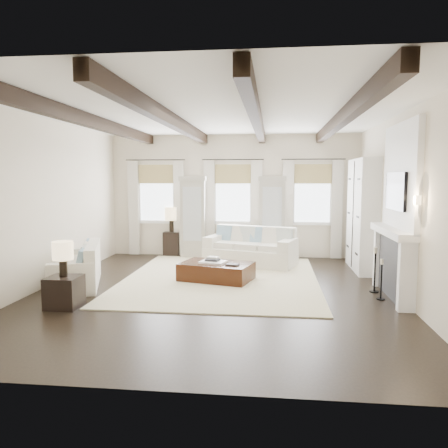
# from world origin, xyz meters

# --- Properties ---
(ground) EXTENTS (7.50, 7.50, 0.00)m
(ground) POSITION_xyz_m (0.00, 0.00, 0.00)
(ground) COLOR black
(ground) RESTS_ON ground
(room_shell) EXTENTS (6.54, 7.54, 3.22)m
(room_shell) POSITION_xyz_m (0.75, 0.90, 1.89)
(room_shell) COLOR beige
(room_shell) RESTS_ON ground
(area_rug) EXTENTS (3.92, 4.78, 0.02)m
(area_rug) POSITION_xyz_m (-0.01, 1.07, 0.01)
(area_rug) COLOR beige
(area_rug) RESTS_ON ground
(sofa_back) EXTENTS (2.30, 1.54, 0.91)m
(sofa_back) POSITION_xyz_m (0.54, 2.64, 0.37)
(sofa_back) COLOR white
(sofa_back) RESTS_ON ground
(sofa_left) EXTENTS (1.43, 2.05, 0.80)m
(sofa_left) POSITION_xyz_m (-2.69, 0.26, 0.32)
(sofa_left) COLOR white
(sofa_left) RESTS_ON ground
(ottoman) EXTENTS (1.58, 1.21, 0.37)m
(ottoman) POSITION_xyz_m (-0.08, 0.90, 0.18)
(ottoman) COLOR black
(ottoman) RESTS_ON ground
(tray) EXTENTS (0.58, 0.50, 0.04)m
(tray) POSITION_xyz_m (-0.14, 0.87, 0.39)
(tray) COLOR white
(tray) RESTS_ON ottoman
(book_lower) EXTENTS (0.30, 0.26, 0.04)m
(book_lower) POSITION_xyz_m (-0.16, 0.90, 0.43)
(book_lower) COLOR #262628
(book_lower) RESTS_ON tray
(book_upper) EXTENTS (0.26, 0.22, 0.03)m
(book_upper) POSITION_xyz_m (-0.15, 0.98, 0.46)
(book_upper) COLOR beige
(book_upper) RESTS_ON book_lower
(book_loose) EXTENTS (0.28, 0.24, 0.03)m
(book_loose) POSITION_xyz_m (0.27, 0.68, 0.38)
(book_loose) COLOR #262628
(book_loose) RESTS_ON ottoman
(side_table_front) EXTENTS (0.50, 0.50, 0.50)m
(side_table_front) POSITION_xyz_m (-2.27, -1.20, 0.25)
(side_table_front) COLOR black
(side_table_front) RESTS_ON ground
(lamp_front) EXTENTS (0.33, 0.33, 0.57)m
(lamp_front) POSITION_xyz_m (-2.27, -1.20, 0.89)
(lamp_front) COLOR black
(lamp_front) RESTS_ON side_table_front
(side_table_back) EXTENTS (0.43, 0.43, 0.64)m
(side_table_back) POSITION_xyz_m (-1.64, 3.70, 0.32)
(side_table_back) COLOR black
(side_table_back) RESTS_ON ground
(lamp_back) EXTENTS (0.38, 0.38, 0.66)m
(lamp_back) POSITION_xyz_m (-1.64, 3.70, 1.09)
(lamp_back) COLOR black
(lamp_back) RESTS_ON side_table_back
(candlestick_near) EXTENTS (0.14, 0.14, 0.70)m
(candlestick_near) POSITION_xyz_m (2.90, -0.16, 0.29)
(candlestick_near) COLOR black
(candlestick_near) RESTS_ON ground
(candlestick_far) EXTENTS (0.17, 0.17, 0.83)m
(candlestick_far) POSITION_xyz_m (2.90, 0.33, 0.34)
(candlestick_far) COLOR black
(candlestick_far) RESTS_ON ground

